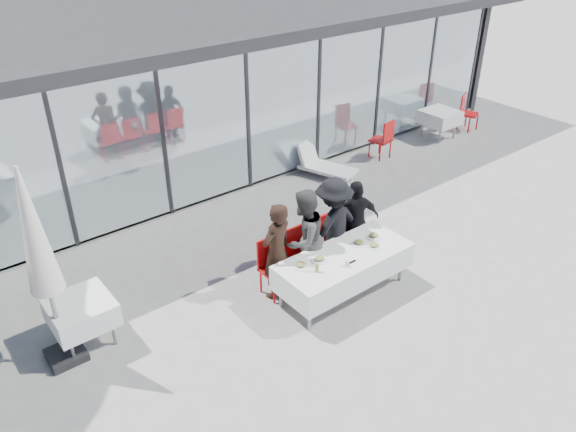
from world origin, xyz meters
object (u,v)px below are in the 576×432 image
object	(u,v)px
plate_c	(359,243)
spare_chair_b	(384,138)
folded_eyeglasses	(352,262)
plate_d	(374,236)
lounger	(322,164)
juice_bottle	(317,268)
diner_chair_a	(273,264)
diner_chair_c	(328,239)
diner_b	(304,238)
spare_table_left	(81,312)
spare_chair_a	(466,110)
diner_a	(277,251)
diner_c	(333,226)
diner_d	(356,221)
plate_extra	(374,245)
diner_chair_d	(351,229)
dining_table	(344,266)
spare_table_right	(440,117)
plate_a	(301,265)
market_umbrella	(36,244)
plate_b	(319,259)
diner_chair_b	(299,252)

from	to	relation	value
plate_c	spare_chair_b	size ratio (longest dim) A/B	0.27
folded_eyeglasses	plate_d	bearing A→B (deg)	21.28
plate_d	lounger	bearing A→B (deg)	61.24
juice_bottle	lounger	world-z (taller)	juice_bottle
diner_chair_a	diner_chair_c	xyz separation A→B (m)	(1.19, 0.00, 0.00)
juice_bottle	spare_chair_b	xyz separation A→B (m)	(5.06, 3.39, -0.28)
diner_b	spare_table_left	world-z (taller)	diner_b
spare_chair_a	diner_a	bearing A→B (deg)	-162.65
diner_c	plate_d	world-z (taller)	diner_c
spare_chair_b	diner_d	bearing A→B (deg)	-143.08
plate_extra	diner_b	bearing A→B (deg)	137.75
diner_a	diner_chair_d	world-z (taller)	diner_a
diner_chair_d	juice_bottle	distance (m)	1.73
spare_table_left	dining_table	bearing A→B (deg)	-21.36
dining_table	diner_d	world-z (taller)	diner_d
folded_eyeglasses	spare_table_right	bearing A→B (deg)	28.34
plate_c	spare_table_right	size ratio (longest dim) A/B	0.30
diner_chair_d	spare_table_left	world-z (taller)	diner_chair_d
diner_a	spare_table_right	world-z (taller)	diner_a
plate_a	market_umbrella	xyz separation A→B (m)	(-3.34, 1.13, 1.16)
dining_table	plate_d	bearing A→B (deg)	6.57
diner_a	diner_chair_a	distance (m)	0.32
diner_chair_d	spare_chair_b	xyz separation A→B (m)	(3.56, 2.57, 0.00)
diner_chair_a	dining_table	bearing A→B (deg)	-41.14
diner_chair_c	diner_d	bearing A→B (deg)	-11.49
spare_chair_b	lounger	world-z (taller)	spare_chair_b
plate_d	juice_bottle	distance (m)	1.39
diner_chair_c	plate_c	xyz separation A→B (m)	(0.07, -0.66, 0.24)
plate_a	juice_bottle	distance (m)	0.28
plate_a	plate_b	bearing A→B (deg)	-8.79
dining_table	spare_chair_a	bearing A→B (deg)	23.35
diner_chair_b	plate_a	bearing A→B (deg)	-127.37
dining_table	diner_chair_b	xyz separation A→B (m)	(-0.31, 0.75, -0.00)
plate_c	spare_table_right	distance (m)	6.99
market_umbrella	dining_table	bearing A→B (deg)	-17.83
dining_table	folded_eyeglasses	bearing A→B (deg)	-101.61
diner_chair_a	lounger	size ratio (longest dim) A/B	0.67
diner_chair_a	market_umbrella	distance (m)	3.56
diner_chair_c	spare_chair_b	distance (m)	4.84
spare_chair_b	diner_chair_a	bearing A→B (deg)	-154.09
diner_a	spare_table_left	world-z (taller)	diner_a
diner_chair_b	diner_a	bearing A→B (deg)	-168.79
diner_b	diner_chair_b	world-z (taller)	diner_b
folded_eyeglasses	market_umbrella	bearing A→B (deg)	159.18
spare_table_left	plate_b	bearing A→B (deg)	-21.83
spare_table_right	spare_chair_a	bearing A→B (deg)	-3.56
plate_d	spare_chair_a	distance (m)	7.58
plate_c	juice_bottle	size ratio (longest dim) A/B	1.82
diner_chair_b	market_umbrella	xyz separation A→B (m)	(-3.78, 0.57, 1.40)
folded_eyeglasses	spare_chair_a	world-z (taller)	spare_chair_a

